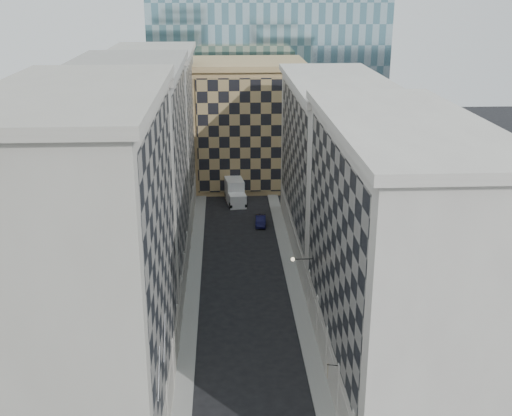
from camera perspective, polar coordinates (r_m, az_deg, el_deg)
name	(u,v)px	position (r m, az deg, el deg)	size (l,w,h in m)	color
sidewalk_west	(192,293)	(65.72, -5.67, -7.49)	(1.50, 100.00, 0.15)	gray
sidewalk_east	(296,290)	(66.02, 3.55, -7.30)	(1.50, 100.00, 0.15)	gray
bldg_left_a	(90,266)	(44.34, -14.51, -5.03)	(10.80, 22.80, 23.70)	#A5A195
bldg_left_b	(133,178)	(64.88, -10.86, 2.60)	(10.80, 22.80, 22.70)	gray
bldg_left_c	(155,134)	(86.14, -8.98, 6.51)	(10.80, 22.80, 21.70)	#A5A195
bldg_right_a	(395,256)	(49.36, 12.26, -4.18)	(10.80, 26.80, 20.70)	#BCB5AC
bldg_right_b	(335,165)	(74.41, 7.01, 3.79)	(10.80, 28.80, 19.70)	#BCB5AC
tan_block	(248,123)	(98.64, -0.69, 7.55)	(16.80, 14.80, 18.80)	tan
church_tower	(232,0)	(110.62, -2.13, 17.97)	(7.20, 7.20, 51.50)	#2D2923
flagpoles_left	(162,355)	(41.01, -8.38, -12.77)	(0.10, 6.33, 2.33)	gray
bracket_lamp	(295,259)	(57.92, 3.47, -4.57)	(1.98, 0.36, 0.36)	black
box_truck	(235,193)	(91.33, -1.87, 1.35)	(3.12, 6.15, 3.24)	white
dark_car	(261,221)	(82.86, 0.42, -1.14)	(1.31, 3.76, 1.24)	black
shop_sign	(328,370)	(46.99, 6.43, -14.13)	(0.91, 0.75, 0.84)	black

